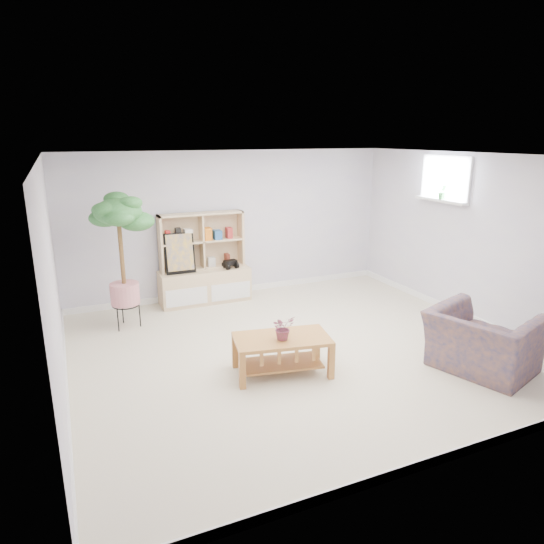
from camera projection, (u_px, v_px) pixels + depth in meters
name	position (u px, v px, depth m)	size (l,w,h in m)	color
floor	(299.00, 348.00, 6.19)	(5.50, 5.00, 0.01)	beige
ceiling	(302.00, 156.00, 5.53)	(5.50, 5.00, 0.01)	silver
walls	(300.00, 257.00, 5.86)	(5.51, 5.01, 2.40)	silver
baseboard	(299.00, 345.00, 6.17)	(5.50, 5.00, 0.10)	white
window	(446.00, 179.00, 7.23)	(0.10, 0.98, 0.68)	silver
window_sill	(441.00, 200.00, 7.29)	(0.14, 1.00, 0.04)	white
storage_unit	(204.00, 259.00, 7.74)	(1.45, 0.49, 1.45)	tan
poster	(180.00, 253.00, 7.50)	(0.46, 0.11, 0.64)	yellow
toy_truck	(230.00, 264.00, 7.85)	(0.29, 0.20, 0.15)	black
coffee_table	(282.00, 355.00, 5.50)	(1.07, 0.58, 0.44)	#B26834
table_plant	(283.00, 328.00, 5.36)	(0.25, 0.21, 0.27)	#155724
floor_tree	(122.00, 262.00, 6.63)	(0.70, 0.70, 1.90)	#28642A
armchair	(483.00, 338.00, 5.51)	(1.10, 0.95, 0.81)	navy
sill_plant	(442.00, 192.00, 7.24)	(0.12, 0.10, 0.22)	#28642A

